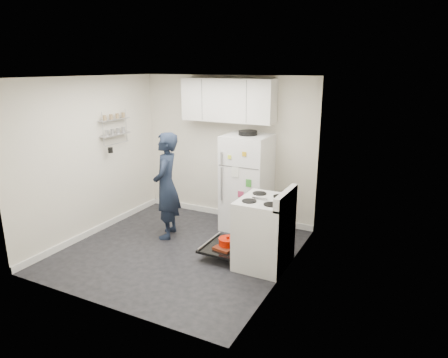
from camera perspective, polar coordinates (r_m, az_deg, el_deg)
The scene contains 7 objects.
room at distance 5.68m, azimuth -6.85°, elevation 1.14°, with size 3.21×3.21×2.51m.
electric_range at distance 5.46m, azimuth 5.63°, elevation -7.65°, with size 0.66×0.76×1.10m.
open_oven_door at distance 5.78m, azimuth 0.24°, elevation -9.35°, with size 0.55×0.72×0.21m.
refrigerator at distance 6.57m, azimuth 3.30°, elevation -0.47°, with size 0.72×0.74×1.65m.
upper_cabinets at distance 6.68m, azimuth 0.58°, elevation 11.20°, with size 1.60×0.33×0.70m, color silver.
wall_shelf_rack at distance 6.85m, azimuth -15.37°, elevation 7.19°, with size 0.14×0.60×0.61m.
person at distance 6.28m, azimuth -8.23°, elevation -0.97°, with size 0.61×0.40×1.68m, color black.
Camera 1 is at (3.03, -4.54, 2.64)m, focal length 32.00 mm.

